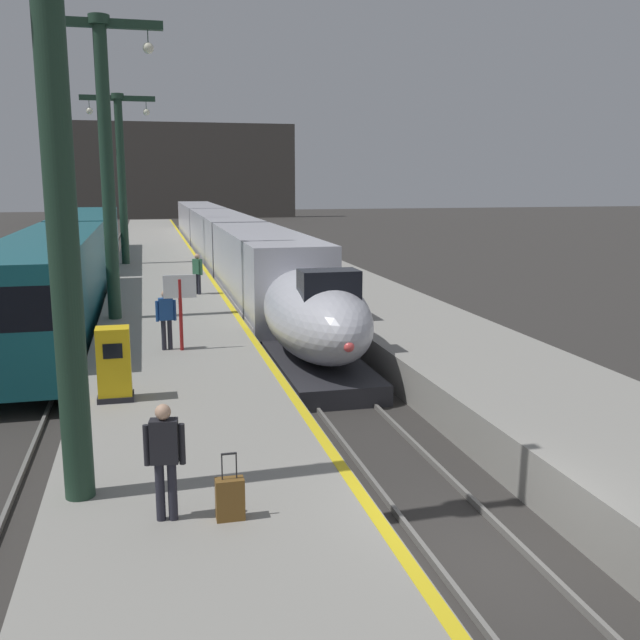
{
  "coord_description": "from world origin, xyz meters",
  "views": [
    {
      "loc": [
        -4.78,
        -9.2,
        5.74
      ],
      "look_at": [
        -0.02,
        10.39,
        1.8
      ],
      "focal_mm": 40.41,
      "sensor_mm": 36.0,
      "label": 1
    }
  ],
  "objects": [
    {
      "name": "rail_secondary_left",
      "position": [
        -8.85,
        27.5,
        0.06
      ],
      "size": [
        0.08,
        110.0,
        0.12
      ],
      "primitive_type": "cube",
      "color": "slate",
      "rests_on": "ground"
    },
    {
      "name": "station_column_far",
      "position": [
        -5.9,
        32.93,
        6.63
      ],
      "size": [
        4.0,
        0.68,
        9.29
      ],
      "color": "#1E3828",
      "rests_on": "platform_left"
    },
    {
      "name": "rolling_suitcase",
      "position": [
        -3.79,
        0.23,
        1.35
      ],
      "size": [
        0.4,
        0.22,
        0.98
      ],
      "color": "brown",
      "rests_on": "platform_left"
    },
    {
      "name": "highspeed_train_main",
      "position": [
        0.0,
        35.36,
        1.95
      ],
      "size": [
        2.92,
        57.32,
        3.6
      ],
      "color": "silver",
      "rests_on": "ground"
    },
    {
      "name": "platform_right",
      "position": [
        4.05,
        24.75,
        0.53
      ],
      "size": [
        4.8,
        110.0,
        1.05
      ],
      "primitive_type": "cube",
      "color": "gray",
      "rests_on": "ground"
    },
    {
      "name": "ticket_machine_yellow",
      "position": [
        -5.55,
        6.4,
        1.79
      ],
      "size": [
        0.76,
        0.62,
        1.6
      ],
      "color": "yellow",
      "rests_on": "platform_left"
    },
    {
      "name": "platform_left",
      "position": [
        -4.05,
        24.75,
        0.53
      ],
      "size": [
        4.8,
        110.0,
        1.05
      ],
      "primitive_type": "cube",
      "color": "gray",
      "rests_on": "ground"
    },
    {
      "name": "passenger_near_edge",
      "position": [
        -4.65,
        0.42,
        2.04
      ],
      "size": [
        0.57,
        0.27,
        1.69
      ],
      "color": "#23232D",
      "rests_on": "platform_left"
    },
    {
      "name": "regional_train_adjacent",
      "position": [
        -8.1,
        26.72,
        2.13
      ],
      "size": [
        2.85,
        36.6,
        3.8
      ],
      "color": "#145660",
      "rests_on": "ground"
    },
    {
      "name": "platform_left_safety_stripe",
      "position": [
        -1.77,
        24.75,
        1.05
      ],
      "size": [
        0.2,
        107.8,
        0.01
      ],
      "primitive_type": "cube",
      "color": "yellow",
      "rests_on": "platform_left"
    },
    {
      "name": "passenger_far_waiting",
      "position": [
        -2.73,
        20.78,
        2.04
      ],
      "size": [
        0.41,
        0.47,
        1.69
      ],
      "color": "#23232D",
      "rests_on": "platform_left"
    },
    {
      "name": "departure_info_board",
      "position": [
        -3.91,
        10.77,
        2.56
      ],
      "size": [
        0.9,
        0.1,
        2.12
      ],
      "color": "maroon",
      "rests_on": "platform_left"
    },
    {
      "name": "station_column_mid",
      "position": [
        -5.9,
        16.06,
        6.92
      ],
      "size": [
        4.0,
        0.68,
        9.84
      ],
      "color": "#1E3828",
      "rests_on": "platform_left"
    },
    {
      "name": "station_column_near",
      "position": [
        -5.9,
        1.51,
        6.86
      ],
      "size": [
        4.0,
        0.68,
        9.73
      ],
      "color": "#1E3828",
      "rests_on": "platform_left"
    },
    {
      "name": "ground_plane",
      "position": [
        0.0,
        0.0,
        0.0
      ],
      "size": [
        260.0,
        260.0,
        0.0
      ],
      "primitive_type": "plane",
      "color": "#33302D"
    },
    {
      "name": "rail_main_left",
      "position": [
        -0.75,
        27.5,
        0.06
      ],
      "size": [
        0.08,
        110.0,
        0.12
      ],
      "primitive_type": "cube",
      "color": "slate",
      "rests_on": "ground"
    },
    {
      "name": "rail_main_right",
      "position": [
        0.75,
        27.5,
        0.06
      ],
      "size": [
        0.08,
        110.0,
        0.12
      ],
      "primitive_type": "cube",
      "color": "slate",
      "rests_on": "ground"
    },
    {
      "name": "terminus_back_wall",
      "position": [
        0.0,
        102.0,
        7.0
      ],
      "size": [
        36.0,
        2.0,
        14.0
      ],
      "primitive_type": "cube",
      "color": "#4C4742",
      "rests_on": "ground"
    },
    {
      "name": "rail_secondary_right",
      "position": [
        -7.35,
        27.5,
        0.06
      ],
      "size": [
        0.08,
        110.0,
        0.12
      ],
      "primitive_type": "cube",
      "color": "slate",
      "rests_on": "ground"
    },
    {
      "name": "passenger_mid_platform",
      "position": [
        -4.31,
        10.92,
        2.04
      ],
      "size": [
        0.57,
        0.26,
        1.69
      ],
      "color": "#23232D",
      "rests_on": "platform_left"
    }
  ]
}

